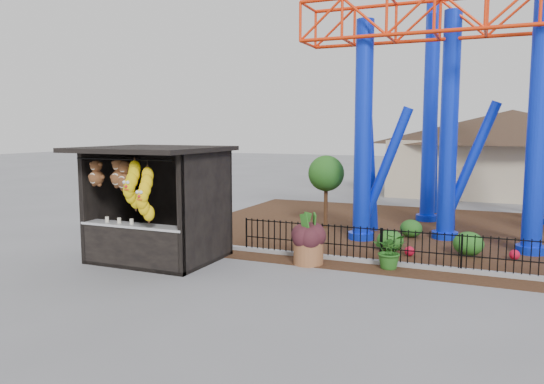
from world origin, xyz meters
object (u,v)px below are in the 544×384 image
at_px(prize_booth, 153,206).
at_px(potted_plant, 391,251).
at_px(terracotta_planter, 308,252).
at_px(roller_coaster, 491,41).

xyz_separation_m(prize_booth, potted_plant, (6.09, 1.79, -1.05)).
bearing_deg(potted_plant, terracotta_planter, -176.53).
distance_m(prize_booth, roller_coaster, 11.98).
distance_m(roller_coaster, potted_plant, 8.38).
xyz_separation_m(prize_booth, terracotta_planter, (3.98, 1.39, -1.20)).
height_order(terracotta_planter, potted_plant, potted_plant).
bearing_deg(roller_coaster, prize_booth, -137.94).
relative_size(prize_booth, roller_coaster, 0.32).
distance_m(prize_booth, terracotta_planter, 4.39).
height_order(prize_booth, roller_coaster, roller_coaster).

